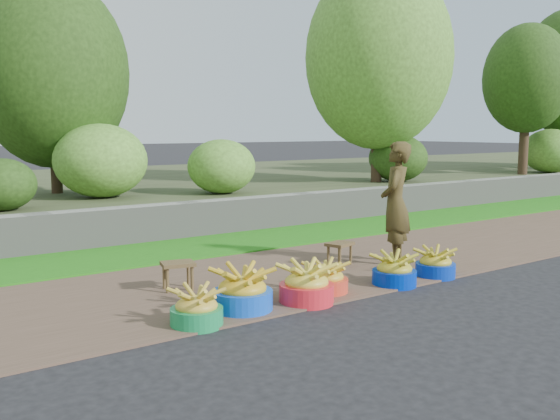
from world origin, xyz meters
TOP-DOWN VIEW (x-y plane):
  - ground_plane at (0.00, 0.00)m, footprint 120.00×120.00m
  - dirt_shoulder at (0.00, 1.25)m, footprint 80.00×2.50m
  - grass_verge at (0.00, 3.25)m, footprint 80.00×1.50m
  - retaining_wall at (0.00, 4.10)m, footprint 80.00×0.35m
  - earth_bank at (0.00, 9.00)m, footprint 80.00×10.00m
  - vegetation at (-0.96, 6.46)m, footprint 32.11×6.45m
  - basin_a at (-1.96, 0.20)m, footprint 0.45×0.45m
  - basin_b at (-1.42, 0.34)m, footprint 0.55×0.55m
  - basin_c at (-0.77, 0.21)m, footprint 0.53×0.53m
  - basin_d at (-0.40, 0.37)m, footprint 0.45×0.45m
  - basin_e at (0.40, 0.19)m, footprint 0.47×0.47m
  - basin_f at (1.06, 0.19)m, footprint 0.45×0.45m
  - stool_left at (-1.58, 1.31)m, footprint 0.38×0.33m
  - stool_right at (0.54, 1.23)m, footprint 0.37×0.32m
  - vendor_woman at (1.16, 0.91)m, footprint 0.65×0.61m

SIDE VIEW (x-z plane):
  - ground_plane at x=0.00m, z-range 0.00..0.00m
  - dirt_shoulder at x=0.00m, z-range 0.00..0.02m
  - grass_verge at x=0.00m, z-range 0.00..0.04m
  - basin_d at x=-0.40m, z-range -0.02..0.32m
  - basin_f at x=1.06m, z-range -0.02..0.32m
  - basin_a at x=-1.96m, z-range -0.02..0.32m
  - basin_e at x=0.40m, z-range -0.02..0.33m
  - basin_c at x=-0.77m, z-range -0.02..0.37m
  - basin_b at x=-1.42m, z-range -0.02..0.39m
  - stool_right at x=0.54m, z-range 0.10..0.38m
  - earth_bank at x=0.00m, z-range 0.00..0.50m
  - stool_left at x=-1.58m, z-range 0.11..0.40m
  - retaining_wall at x=0.00m, z-range 0.00..0.55m
  - vendor_woman at x=1.16m, z-range 0.02..1.51m
  - vegetation at x=-0.96m, z-range 0.47..5.12m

